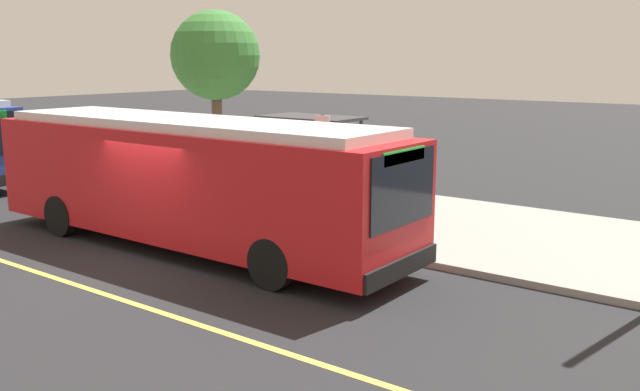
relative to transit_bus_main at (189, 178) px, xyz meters
The scene contains 9 objects.
ground_plane 1.91m from the transit_bus_main, 90.66° to the right, with size 120.00×120.00×0.00m, color #232326.
sidewalk_curb 5.22m from the transit_bus_main, 90.13° to the left, with size 44.00×6.40×0.15m, color gray.
lane_stripe_center 3.59m from the transit_bus_main, 90.21° to the right, with size 36.00×0.14×0.01m, color #E0D64C.
transit_bus_main is the anchor object (origin of this frame).
bus_shelter 5.39m from the transit_bus_main, 97.63° to the left, with size 2.90×1.60×2.48m.
waiting_bench 5.31m from the transit_bus_main, 99.00° to the left, with size 1.60×0.48×0.95m.
route_sign_post 3.21m from the transit_bus_main, 56.87° to the left, with size 0.44×0.08×2.80m.
pedestrian_commuter 3.66m from the transit_bus_main, 106.62° to the left, with size 0.24×0.40×1.69m.
street_tree_near_shelter 9.51m from the transit_bus_main, 131.09° to the left, with size 3.10×3.10×5.75m.
Camera 1 is at (11.56, -9.53, 4.27)m, focal length 38.87 mm.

